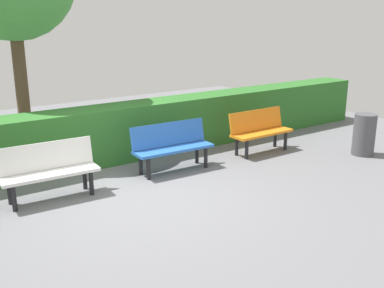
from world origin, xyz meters
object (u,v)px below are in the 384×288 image
Objects in this scene: bench_blue at (172,145)px; trash_bin at (364,134)px; bench_orange at (260,129)px; bench_white at (49,168)px.

bench_blue is 1.79× the size of trash_bin.
bench_orange is 0.92× the size of bench_blue.
trash_bin is (-1.59, 1.35, -0.06)m from bench_orange.
bench_orange and bench_white have the same top height.
trash_bin is (-3.67, 1.42, -0.06)m from bench_blue.
bench_orange is 2.09m from bench_blue.
bench_blue is at bearing -176.43° from bench_white.
bench_white is at bearing -0.90° from bench_orange.
bench_white is (4.33, -0.04, 0.00)m from bench_orange.
bench_white is at bearing -13.13° from trash_bin.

